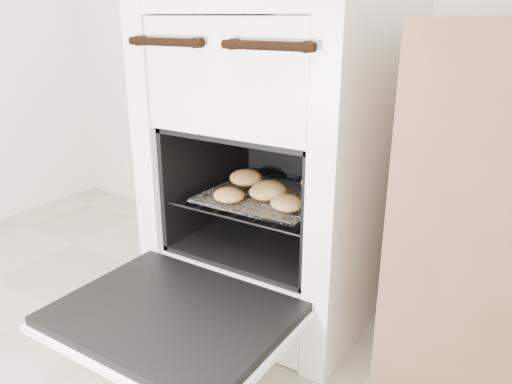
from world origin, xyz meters
TOP-DOWN VIEW (x-y plane):
  - stove at (-0.08, 1.15)m, footprint 0.62×0.69m
  - oven_door at (-0.08, 0.63)m, footprint 0.56×0.44m
  - oven_rack at (-0.08, 1.08)m, footprint 0.45×0.44m
  - foil_sheet at (-0.08, 1.06)m, footprint 0.35×0.31m
  - baked_rolls at (-0.07, 1.06)m, footprint 0.34×0.34m

SIDE VIEW (x-z plane):
  - oven_door at x=-0.08m, z-range 0.19..0.23m
  - oven_rack at x=-0.08m, z-range 0.37..0.38m
  - foil_sheet at x=-0.08m, z-range 0.38..0.39m
  - baked_rolls at x=-0.07m, z-range 0.39..0.43m
  - stove at x=-0.08m, z-range -0.01..0.94m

